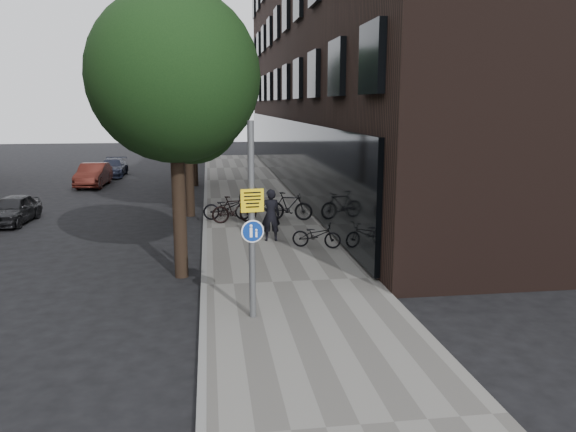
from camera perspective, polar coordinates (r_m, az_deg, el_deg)
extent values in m
plane|color=black|center=(11.48, 1.63, -12.32)|extent=(120.00, 120.00, 0.00)
cube|color=slate|center=(20.97, -2.28, -1.22)|extent=(4.50, 60.00, 0.12)
cube|color=slate|center=(20.87, -8.44, -1.38)|extent=(0.15, 60.00, 0.13)
cube|color=black|center=(34.25, 10.03, 18.52)|extent=(12.00, 40.00, 18.00)
cylinder|color=black|center=(15.19, -10.95, -0.30)|extent=(0.36, 0.36, 3.20)
sphere|color=black|center=(14.91, -11.49, 13.77)|extent=(4.40, 4.40, 4.40)
sphere|color=black|center=(15.68, -9.70, 10.04)|extent=(2.64, 2.64, 2.64)
cylinder|color=black|center=(23.58, -9.98, 3.82)|extent=(0.36, 0.36, 3.20)
sphere|color=black|center=(23.39, -10.29, 12.84)|extent=(5.00, 5.00, 5.00)
sphere|color=black|center=(24.18, -9.18, 10.45)|extent=(3.00, 3.00, 3.00)
cylinder|color=black|center=(32.52, -9.49, 5.85)|extent=(0.36, 0.36, 3.20)
sphere|color=black|center=(32.39, -9.71, 12.38)|extent=(5.00, 5.00, 5.00)
sphere|color=black|center=(33.17, -8.91, 10.65)|extent=(3.00, 3.00, 3.00)
cylinder|color=#595B5E|center=(11.67, -3.71, -0.60)|extent=(0.14, 0.14, 4.16)
cube|color=#DAB50B|center=(11.59, -3.74, 1.64)|extent=(0.48, 0.09, 0.48)
cylinder|color=navy|center=(11.71, -3.70, -1.48)|extent=(0.42, 0.07, 0.43)
cylinder|color=white|center=(11.71, -3.70, -1.48)|extent=(0.48, 0.08, 0.48)
imported|color=black|center=(18.59, -1.78, 0.10)|extent=(0.66, 0.45, 1.74)
imported|color=black|center=(17.80, 2.92, -1.93)|extent=(1.65, 1.04, 0.82)
imported|color=black|center=(21.99, 0.13, 1.00)|extent=(1.91, 1.01, 1.10)
imported|color=black|center=(22.16, -6.20, 0.87)|extent=(1.93, 0.84, 0.99)
imported|color=black|center=(21.57, -5.47, 0.67)|extent=(1.78, 0.67, 1.04)
imported|color=black|center=(24.43, -26.15, 0.61)|extent=(1.54, 3.36, 1.12)
imported|color=#541F18|center=(33.75, -19.17, 3.96)|extent=(1.52, 4.01, 1.31)
imported|color=black|center=(38.05, -17.39, 4.71)|extent=(1.62, 3.94, 1.14)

